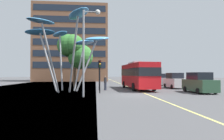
{
  "coord_description": "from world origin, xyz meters",
  "views": [
    {
      "loc": [
        -3.68,
        -18.26,
        2.01
      ],
      "look_at": [
        -1.6,
        6.32,
        2.5
      ],
      "focal_mm": 31.6,
      "sensor_mm": 36.0,
      "label": 1
    }
  ],
  "objects_px": {
    "red_bus": "(138,74)",
    "pedestrian": "(105,83)",
    "traffic_light_kerb_far": "(99,69)",
    "car_parked_far": "(159,80)",
    "car_parked_mid": "(175,81)",
    "car_far_side": "(140,78)",
    "street_lamp": "(87,41)",
    "car_side_street": "(148,79)",
    "traffic_light_kerb_near": "(100,69)",
    "car_parked_near": "(199,83)",
    "leaf_sculpture": "(70,35)"
  },
  "relations": [
    {
      "from": "red_bus",
      "to": "pedestrian",
      "type": "distance_m",
      "value": 4.61
    },
    {
      "from": "traffic_light_kerb_far",
      "to": "car_parked_far",
      "type": "xyz_separation_m",
      "value": [
        10.58,
        9.46,
        -1.62
      ]
    },
    {
      "from": "car_parked_mid",
      "to": "car_far_side",
      "type": "height_order",
      "value": "car_far_side"
    },
    {
      "from": "street_lamp",
      "to": "car_side_street",
      "type": "bearing_deg",
      "value": 63.46
    },
    {
      "from": "traffic_light_kerb_far",
      "to": "red_bus",
      "type": "bearing_deg",
      "value": 13.47
    },
    {
      "from": "street_lamp",
      "to": "traffic_light_kerb_near",
      "type": "bearing_deg",
      "value": 70.15
    },
    {
      "from": "traffic_light_kerb_far",
      "to": "car_parked_far",
      "type": "relative_size",
      "value": 0.84
    },
    {
      "from": "traffic_light_kerb_far",
      "to": "car_parked_mid",
      "type": "xyz_separation_m",
      "value": [
        10.61,
        2.54,
        -1.58
      ]
    },
    {
      "from": "traffic_light_kerb_near",
      "to": "car_parked_mid",
      "type": "xyz_separation_m",
      "value": [
        10.62,
        6.28,
        -1.49
      ]
    },
    {
      "from": "car_far_side",
      "to": "traffic_light_kerb_near",
      "type": "bearing_deg",
      "value": -111.5
    },
    {
      "from": "traffic_light_kerb_far",
      "to": "pedestrian",
      "type": "height_order",
      "value": "traffic_light_kerb_far"
    },
    {
      "from": "car_parked_far",
      "to": "car_parked_near",
      "type": "bearing_deg",
      "value": -89.95
    },
    {
      "from": "red_bus",
      "to": "car_far_side",
      "type": "distance_m",
      "value": 22.28
    },
    {
      "from": "car_far_side",
      "to": "leaf_sculpture",
      "type": "bearing_deg",
      "value": -119.64
    },
    {
      "from": "car_parked_far",
      "to": "car_far_side",
      "type": "height_order",
      "value": "car_far_side"
    },
    {
      "from": "leaf_sculpture",
      "to": "street_lamp",
      "type": "height_order",
      "value": "leaf_sculpture"
    },
    {
      "from": "street_lamp",
      "to": "leaf_sculpture",
      "type": "bearing_deg",
      "value": 112.19
    },
    {
      "from": "car_parked_near",
      "to": "car_parked_far",
      "type": "relative_size",
      "value": 1.07
    },
    {
      "from": "leaf_sculpture",
      "to": "car_far_side",
      "type": "height_order",
      "value": "leaf_sculpture"
    },
    {
      "from": "traffic_light_kerb_far",
      "to": "car_parked_far",
      "type": "distance_m",
      "value": 14.29
    },
    {
      "from": "red_bus",
      "to": "street_lamp",
      "type": "xyz_separation_m",
      "value": [
        -6.26,
        -8.2,
        2.94
      ]
    },
    {
      "from": "car_parked_mid",
      "to": "pedestrian",
      "type": "relative_size",
      "value": 2.39
    },
    {
      "from": "car_parked_mid",
      "to": "street_lamp",
      "type": "bearing_deg",
      "value": -141.08
    },
    {
      "from": "traffic_light_kerb_far",
      "to": "street_lamp",
      "type": "relative_size",
      "value": 0.47
    },
    {
      "from": "pedestrian",
      "to": "street_lamp",
      "type": "bearing_deg",
      "value": -105.5
    },
    {
      "from": "pedestrian",
      "to": "car_parked_near",
      "type": "bearing_deg",
      "value": -22.32
    },
    {
      "from": "traffic_light_kerb_far",
      "to": "car_side_street",
      "type": "xyz_separation_m",
      "value": [
        10.57,
        16.54,
        -1.6
      ]
    },
    {
      "from": "red_bus",
      "to": "car_parked_mid",
      "type": "distance_m",
      "value": 5.76
    },
    {
      "from": "car_parked_far",
      "to": "pedestrian",
      "type": "relative_size",
      "value": 2.4
    },
    {
      "from": "traffic_light_kerb_near",
      "to": "car_far_side",
      "type": "relative_size",
      "value": 0.87
    },
    {
      "from": "traffic_light_kerb_far",
      "to": "car_far_side",
      "type": "xyz_separation_m",
      "value": [
        10.46,
        22.82,
        -1.54
      ]
    },
    {
      "from": "leaf_sculpture",
      "to": "car_parked_far",
      "type": "relative_size",
      "value": 2.42
    },
    {
      "from": "car_parked_near",
      "to": "pedestrian",
      "type": "xyz_separation_m",
      "value": [
        -9.84,
        4.04,
        -0.13
      ]
    },
    {
      "from": "traffic_light_kerb_near",
      "to": "car_parked_near",
      "type": "distance_m",
      "value": 10.71
    },
    {
      "from": "traffic_light_kerb_near",
      "to": "car_parked_far",
      "type": "distance_m",
      "value": 16.99
    },
    {
      "from": "traffic_light_kerb_near",
      "to": "car_side_street",
      "type": "xyz_separation_m",
      "value": [
        10.58,
        20.28,
        -1.5
      ]
    },
    {
      "from": "traffic_light_kerb_near",
      "to": "car_parked_far",
      "type": "height_order",
      "value": "traffic_light_kerb_near"
    },
    {
      "from": "car_parked_far",
      "to": "car_far_side",
      "type": "distance_m",
      "value": 13.36
    },
    {
      "from": "leaf_sculpture",
      "to": "car_far_side",
      "type": "relative_size",
      "value": 2.59
    },
    {
      "from": "leaf_sculpture",
      "to": "car_side_street",
      "type": "distance_m",
      "value": 23.48
    },
    {
      "from": "car_parked_near",
      "to": "car_far_side",
      "type": "height_order",
      "value": "car_far_side"
    },
    {
      "from": "red_bus",
      "to": "traffic_light_kerb_far",
      "type": "xyz_separation_m",
      "value": [
        -5.08,
        -1.22,
        0.65
      ]
    },
    {
      "from": "car_parked_near",
      "to": "car_parked_mid",
      "type": "distance_m",
      "value": 6.59
    },
    {
      "from": "leaf_sculpture",
      "to": "car_parked_far",
      "type": "distance_m",
      "value": 18.61
    },
    {
      "from": "red_bus",
      "to": "pedestrian",
      "type": "xyz_separation_m",
      "value": [
        -4.32,
        -1.23,
        -1.05
      ]
    },
    {
      "from": "car_side_street",
      "to": "traffic_light_kerb_far",
      "type": "bearing_deg",
      "value": -122.59
    },
    {
      "from": "car_parked_near",
      "to": "pedestrian",
      "type": "height_order",
      "value": "car_parked_near"
    },
    {
      "from": "leaf_sculpture",
      "to": "car_far_side",
      "type": "xyz_separation_m",
      "value": [
        13.86,
        24.35,
        -5.39
      ]
    },
    {
      "from": "car_parked_near",
      "to": "pedestrian",
      "type": "bearing_deg",
      "value": 157.68
    },
    {
      "from": "car_side_street",
      "to": "pedestrian",
      "type": "distance_m",
      "value": 19.24
    }
  ]
}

